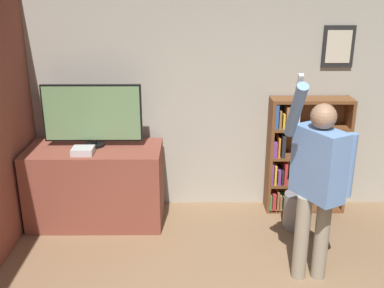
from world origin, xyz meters
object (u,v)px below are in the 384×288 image
(bookshelf, at_px, (300,155))
(waste_bin, at_px, (298,211))
(television, at_px, (92,115))
(game_console, at_px, (83,151))
(person, at_px, (318,177))

(bookshelf, relative_size, waste_bin, 3.38)
(television, distance_m, waste_bin, 2.47)
(television, height_order, game_console, television)
(game_console, distance_m, bookshelf, 2.45)
(game_console, xyz_separation_m, waste_bin, (2.30, 0.00, -0.71))
(television, xyz_separation_m, bookshelf, (2.33, 0.22, -0.54))
(television, distance_m, person, 2.44)
(game_console, distance_m, person, 2.39)
(television, xyz_separation_m, waste_bin, (2.23, -0.25, -1.03))
(television, bearing_deg, game_console, -106.21)
(bookshelf, bearing_deg, person, -98.10)
(television, bearing_deg, person, -28.51)
(television, distance_m, bookshelf, 2.40)
(television, relative_size, waste_bin, 2.65)
(game_console, bearing_deg, waste_bin, 0.01)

